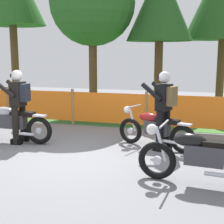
# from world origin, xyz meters

# --- Properties ---
(ground) EXTENTS (24.00, 24.00, 0.02)m
(ground) POSITION_xyz_m (0.00, 0.00, -0.01)
(ground) COLOR slate
(grass_verge) EXTENTS (24.00, 5.74, 0.01)m
(grass_verge) POSITION_xyz_m (0.00, 5.58, 0.01)
(grass_verge) COLOR #386B2D
(grass_verge) RESTS_ON ground
(barrier_fence) EXTENTS (10.83, 0.08, 1.05)m
(barrier_fence) POSITION_xyz_m (0.00, 2.71, 0.54)
(barrier_fence) COLOR #997547
(barrier_fence) RESTS_ON ground
(tree_near_left) EXTENTS (2.86, 2.86, 5.15)m
(tree_near_left) POSITION_xyz_m (-1.15, 4.76, 3.70)
(tree_near_left) COLOR brown
(tree_near_left) RESTS_ON ground
(tree_near_right) EXTENTS (2.22, 2.22, 4.92)m
(tree_near_right) POSITION_xyz_m (1.03, 5.27, 3.65)
(tree_near_right) COLOR brown
(tree_near_right) RESTS_ON ground
(motorcycle_lead) EXTENTS (2.04, 0.60, 0.96)m
(motorcycle_lead) POSITION_xyz_m (-1.74, 0.59, 0.47)
(motorcycle_lead) COLOR black
(motorcycle_lead) RESTS_ON ground
(motorcycle_trailing) EXTENTS (1.81, 0.84, 0.89)m
(motorcycle_trailing) POSITION_xyz_m (1.56, 1.01, 0.43)
(motorcycle_trailing) COLOR black
(motorcycle_trailing) RESTS_ON ground
(motorcycle_third) EXTENTS (2.03, 0.60, 0.96)m
(motorcycle_third) POSITION_xyz_m (2.54, -0.83, 0.47)
(motorcycle_third) COLOR black
(motorcycle_third) RESTS_ON ground
(rider_lead) EXTENTS (0.67, 0.54, 1.69)m
(rider_lead) POSITION_xyz_m (-1.52, 0.59, 0.95)
(rider_lead) COLOR black
(rider_lead) RESTS_ON ground
(rider_trailing) EXTENTS (0.77, 0.67, 1.69)m
(rider_trailing) POSITION_xyz_m (1.75, 0.94, 0.95)
(rider_trailing) COLOR black
(rider_trailing) RESTS_ON ground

